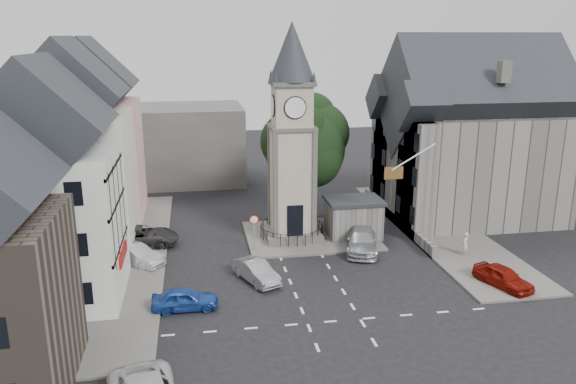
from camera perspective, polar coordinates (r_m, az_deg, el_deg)
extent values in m
plane|color=black|center=(36.69, 2.56, -8.93)|extent=(120.00, 120.00, 0.00)
cube|color=#595651|center=(41.81, -16.37, -6.31)|extent=(6.00, 30.00, 0.14)
cube|color=#595651|center=(47.39, 14.84, -3.58)|extent=(6.00, 26.00, 0.14)
cube|color=#595651|center=(44.19, 2.29, -4.45)|extent=(10.00, 8.00, 0.16)
cube|color=silver|center=(31.90, 4.69, -12.95)|extent=(20.00, 8.00, 0.01)
cube|color=#4C4944|center=(43.83, 0.37, -4.23)|extent=(4.20, 4.20, 0.70)
torus|color=black|center=(43.59, 0.37, -3.33)|extent=(4.86, 4.86, 0.06)
cube|color=#9D957E|center=(42.55, 0.38, 1.29)|extent=(3.00, 3.00, 8.00)
cube|color=black|center=(41.97, 0.71, -2.90)|extent=(1.20, 0.25, 2.40)
cube|color=#4C4944|center=(41.74, 0.39, 6.61)|extent=(3.30, 3.30, 0.25)
cube|color=#9D957E|center=(41.52, 0.39, 8.80)|extent=(2.70, 2.70, 3.20)
cylinder|color=white|center=(40.15, 0.74, 8.56)|extent=(1.50, 0.12, 1.50)
cube|color=#4C4944|center=(41.36, 0.39, 11.00)|extent=(3.10, 3.10, 0.30)
cone|color=black|center=(41.24, 0.40, 14.11)|extent=(3.40, 3.40, 4.20)
cube|color=#5A5853|center=(44.07, 6.65, -2.78)|extent=(4.00, 3.00, 2.80)
cube|color=black|center=(43.61, 6.71, -0.85)|extent=(4.30, 3.30, 0.25)
cylinder|color=black|center=(48.30, 1.68, -0.04)|extent=(0.70, 0.70, 4.40)
cylinder|color=black|center=(40.77, -3.46, -4.47)|extent=(0.10, 0.10, 2.50)
cone|color=#A50C0C|center=(40.27, -3.48, -2.84)|extent=(0.70, 0.06, 0.70)
cone|color=white|center=(40.25, -3.47, -2.85)|extent=(0.54, 0.04, 0.54)
cube|color=pink|center=(50.35, -18.96, 3.04)|extent=(7.50, 7.00, 10.00)
cube|color=#F1E5CA|center=(42.68, -20.58, 0.73)|extent=(7.50, 7.00, 10.00)
cube|color=silver|center=(35.31, -22.80, -3.34)|extent=(7.50, 7.00, 9.00)
cube|color=#4C4944|center=(61.81, -14.00, 4.69)|extent=(20.00, 10.00, 8.00)
cube|color=#5A5853|center=(50.53, 17.95, 2.59)|extent=(14.00, 10.00, 9.00)
cube|color=#5A5853|center=(44.84, 12.92, 1.37)|extent=(1.60, 4.40, 9.00)
cube|color=#5A5853|center=(51.20, 9.97, 3.28)|extent=(1.60, 4.40, 9.00)
cube|color=#5A5853|center=(47.97, 10.84, -2.62)|extent=(0.40, 16.00, 0.90)
cylinder|color=white|center=(40.46, 12.64, 3.50)|extent=(3.17, 0.10, 1.89)
plane|color=#B21414|center=(40.20, 10.70, 1.92)|extent=(1.40, 0.00, 1.40)
imported|color=#1C439D|center=(33.30, -10.44, -10.64)|extent=(3.80, 1.56, 1.29)
imported|color=#B1B2BA|center=(40.13, -15.23, -6.20)|extent=(4.22, 3.79, 1.39)
imported|color=#313133|center=(43.30, -14.84, -4.41)|extent=(5.71, 2.67, 1.58)
imported|color=#989BA1|center=(36.33, -3.25, -8.04)|extent=(2.97, 4.30, 1.34)
imported|color=#A2A4AA|center=(41.52, 7.51, -4.90)|extent=(3.55, 5.71, 1.54)
imported|color=maroon|center=(37.90, 21.02, -8.07)|extent=(2.85, 4.30, 1.36)
imported|color=beige|center=(41.98, 17.53, -5.10)|extent=(0.78, 0.76, 1.81)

